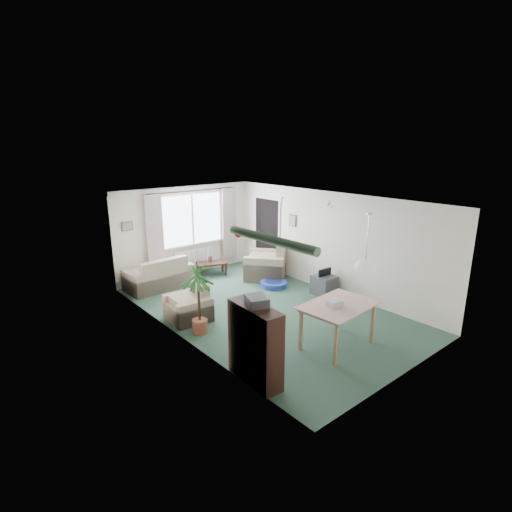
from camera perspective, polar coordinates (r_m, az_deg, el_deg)
ground at (r=8.68m, az=1.28°, el=-7.75°), size 6.50×6.50×0.00m
window at (r=10.88m, az=-9.13°, el=5.19°), size 1.80×0.03×1.30m
curtain_rod at (r=10.70m, az=-9.09°, el=9.19°), size 2.60×0.03×0.03m
curtain_left at (r=10.31m, az=-14.28°, el=3.01°), size 0.45×0.08×2.00m
curtain_right at (r=11.46m, az=-3.87°, el=4.71°), size 0.45×0.08×2.00m
radiator at (r=11.10m, az=-8.78°, el=-0.43°), size 1.20×0.10×0.55m
doorway at (r=11.19m, az=1.60°, el=3.06°), size 0.03×0.95×2.00m
pendant_lamp at (r=6.86m, az=15.35°, el=-1.60°), size 0.36×0.36×0.36m
tinsel_garland at (r=5.10m, az=2.09°, el=2.36°), size 1.60×1.60×0.12m
bauble_cluster_a at (r=9.58m, az=3.73°, el=8.29°), size 0.20×0.20×0.20m
bauble_cluster_b at (r=8.98m, az=10.45°, el=7.57°), size 0.20×0.20×0.20m
wall_picture_back at (r=10.10m, az=-17.95°, el=4.09°), size 0.28×0.03×0.22m
wall_picture_right at (r=10.36m, az=5.26°, el=5.08°), size 0.03×0.24×0.30m
sofa at (r=10.14m, az=-13.77°, el=-2.29°), size 1.63×0.93×0.79m
armchair_corner at (r=10.61m, az=1.41°, el=-0.54°), size 1.49×1.48×0.97m
armchair_left at (r=8.23m, az=-9.72°, el=-6.58°), size 0.83×0.87×0.73m
coffee_table at (r=10.95m, az=-6.30°, el=-1.79°), size 0.89×0.68×0.35m
photo_frame at (r=10.90m, az=-6.56°, el=-0.47°), size 0.12×0.04×0.16m
bookshelf at (r=6.04m, az=-0.14°, el=-12.47°), size 0.39×1.01×1.21m
hifi_box at (r=5.78m, az=0.09°, el=-6.46°), size 0.38×0.42×0.14m
houseplant at (r=7.50m, az=-8.18°, el=-5.86°), size 0.78×0.78×1.44m
dining_table at (r=7.23m, az=11.56°, el=-9.76°), size 1.30×0.92×0.77m
gift_box at (r=6.97m, az=11.21°, el=-6.72°), size 0.28×0.22×0.12m
tv_cube at (r=9.60m, az=9.71°, el=-4.12°), size 0.48×0.53×0.46m
pet_bed at (r=10.03m, az=2.53°, el=-4.02°), size 0.87×0.87×0.13m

